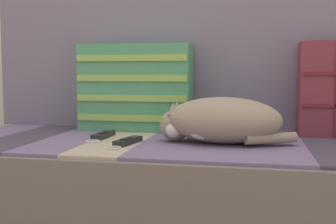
{
  "coord_description": "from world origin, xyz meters",
  "views": [
    {
      "loc": [
        0.19,
        -1.28,
        0.63
      ],
      "look_at": [
        -0.09,
        0.08,
        0.5
      ],
      "focal_mm": 45.0,
      "sensor_mm": 36.0,
      "label": 1
    }
  ],
  "objects_px": {
    "couch": "(198,196)",
    "game_remote_far": "(103,135)",
    "throw_pillow_striped": "(136,88)",
    "sleeping_cat": "(218,121)",
    "game_remote_near": "(127,142)"
  },
  "relations": [
    {
      "from": "throw_pillow_striped",
      "to": "sleeping_cat",
      "type": "height_order",
      "value": "throw_pillow_striped"
    },
    {
      "from": "throw_pillow_striped",
      "to": "game_remote_far",
      "type": "distance_m",
      "value": 0.28
    },
    {
      "from": "sleeping_cat",
      "to": "game_remote_far",
      "type": "height_order",
      "value": "sleeping_cat"
    },
    {
      "from": "couch",
      "to": "game_remote_far",
      "type": "distance_m",
      "value": 0.4
    },
    {
      "from": "couch",
      "to": "game_remote_far",
      "type": "relative_size",
      "value": 9.44
    },
    {
      "from": "game_remote_far",
      "to": "couch",
      "type": "bearing_deg",
      "value": 6.61
    },
    {
      "from": "sleeping_cat",
      "to": "game_remote_near",
      "type": "bearing_deg",
      "value": -164.02
    },
    {
      "from": "throw_pillow_striped",
      "to": "sleeping_cat",
      "type": "distance_m",
      "value": 0.44
    },
    {
      "from": "couch",
      "to": "throw_pillow_striped",
      "type": "relative_size",
      "value": 4.19
    },
    {
      "from": "couch",
      "to": "game_remote_far",
      "type": "xyz_separation_m",
      "value": [
        -0.34,
        -0.04,
        0.21
      ]
    },
    {
      "from": "couch",
      "to": "game_remote_far",
      "type": "height_order",
      "value": "game_remote_far"
    },
    {
      "from": "throw_pillow_striped",
      "to": "sleeping_cat",
      "type": "relative_size",
      "value": 1.0
    },
    {
      "from": "sleeping_cat",
      "to": "game_remote_near",
      "type": "distance_m",
      "value": 0.3
    },
    {
      "from": "couch",
      "to": "throw_pillow_striped",
      "type": "distance_m",
      "value": 0.5
    },
    {
      "from": "throw_pillow_striped",
      "to": "couch",
      "type": "bearing_deg",
      "value": -32.82
    }
  ]
}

